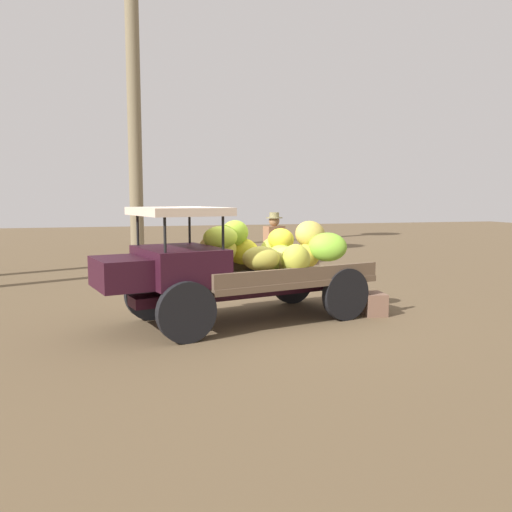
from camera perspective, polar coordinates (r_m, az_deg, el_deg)
ground_plane at (r=8.79m, az=-0.97°, el=-6.83°), size 60.00×60.00×0.00m
truck at (r=8.42m, az=-2.36°, el=-0.85°), size 4.65×2.58×1.87m
farmer at (r=10.74m, az=2.03°, el=0.87°), size 0.53×0.49×1.72m
wooden_crate at (r=9.21m, az=12.80°, el=-5.17°), size 0.42×0.52×0.38m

